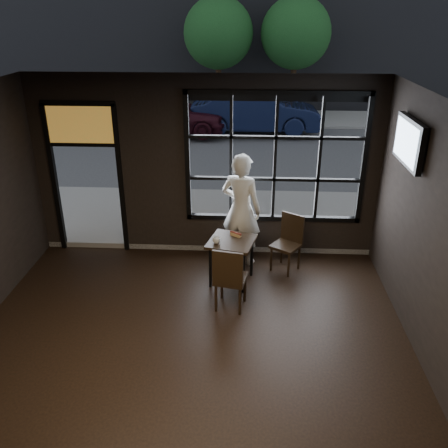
# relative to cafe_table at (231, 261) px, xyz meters

# --- Properties ---
(floor) EXTENTS (6.00, 7.00, 0.02)m
(floor) POSITION_rel_cafe_table_xyz_m (-0.51, -2.45, -0.39)
(floor) COLOR black
(floor) RESTS_ON ground
(ceiling) EXTENTS (6.00, 7.00, 0.02)m
(ceiling) POSITION_rel_cafe_table_xyz_m (-0.51, -2.45, 2.83)
(ceiling) COLOR black
(ceiling) RESTS_ON ground
(window_frame) EXTENTS (3.06, 0.12, 2.28)m
(window_frame) POSITION_rel_cafe_table_xyz_m (0.69, 1.05, 1.42)
(window_frame) COLOR black
(window_frame) RESTS_ON ground
(stained_transom) EXTENTS (1.20, 0.06, 0.70)m
(stained_transom) POSITION_rel_cafe_table_xyz_m (-2.61, 1.05, 1.97)
(stained_transom) COLOR orange
(stained_transom) RESTS_ON ground
(street_asphalt) EXTENTS (60.00, 41.00, 0.04)m
(street_asphalt) POSITION_rel_cafe_table_xyz_m (-0.51, 21.55, -0.40)
(street_asphalt) COLOR #545456
(street_asphalt) RESTS_ON ground
(cafe_table) EXTENTS (0.85, 0.85, 0.76)m
(cafe_table) POSITION_rel_cafe_table_xyz_m (0.00, 0.00, 0.00)
(cafe_table) COLOR black
(cafe_table) RESTS_ON floor
(chair_near) EXTENTS (0.52, 0.52, 1.03)m
(chair_near) POSITION_rel_cafe_table_xyz_m (0.02, -0.73, 0.14)
(chair_near) COLOR black
(chair_near) RESTS_ON floor
(chair_window) EXTENTS (0.59, 0.59, 0.98)m
(chair_window) POSITION_rel_cafe_table_xyz_m (0.91, 0.43, 0.11)
(chair_window) COLOR black
(chair_window) RESTS_ON floor
(man) EXTENTS (0.85, 0.73, 1.98)m
(man) POSITION_rel_cafe_table_xyz_m (0.13, 0.71, 0.61)
(man) COLOR silver
(man) RESTS_ON floor
(hotdog) EXTENTS (0.21, 0.18, 0.06)m
(hotdog) POSITION_rel_cafe_table_xyz_m (0.06, 0.16, 0.40)
(hotdog) COLOR tan
(hotdog) RESTS_ON cafe_table
(cup) EXTENTS (0.17, 0.17, 0.10)m
(cup) POSITION_rel_cafe_table_xyz_m (-0.24, -0.11, 0.42)
(cup) COLOR silver
(cup) RESTS_ON cafe_table
(tv) EXTENTS (0.12, 1.08, 0.63)m
(tv) POSITION_rel_cafe_table_xyz_m (2.42, -0.33, 2.10)
(tv) COLOR black
(tv) RESTS_ON wall_right
(navy_car) EXTENTS (4.51, 1.67, 1.47)m
(navy_car) POSITION_rel_cafe_table_xyz_m (0.45, 9.93, 0.46)
(navy_car) COLOR #101836
(navy_car) RESTS_ON street_asphalt
(maroon_car) EXTENTS (4.31, 1.78, 1.46)m
(maroon_car) POSITION_rel_cafe_table_xyz_m (-2.69, 9.59, 0.45)
(maroon_car) COLOR #340E18
(maroon_car) RESTS_ON street_asphalt
(tree_left) EXTENTS (2.69, 2.69, 4.59)m
(tree_left) POSITION_rel_cafe_table_xyz_m (-1.04, 12.84, 2.86)
(tree_left) COLOR #332114
(tree_left) RESTS_ON street_asphalt
(tree_right) EXTENTS (2.70, 2.70, 4.60)m
(tree_right) POSITION_rel_cafe_table_xyz_m (1.94, 12.91, 2.86)
(tree_right) COLOR #332114
(tree_right) RESTS_ON street_asphalt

